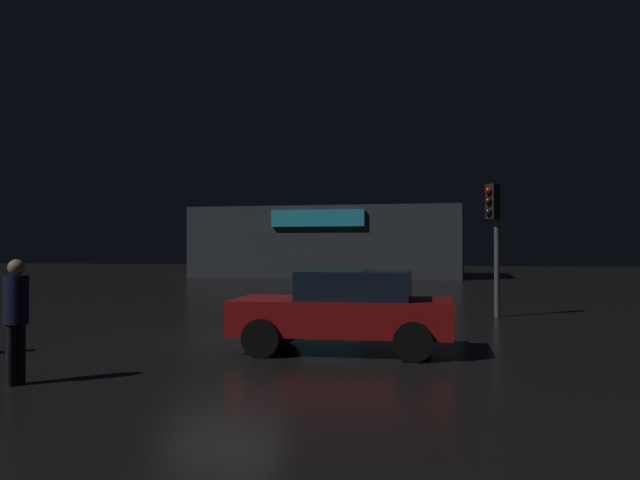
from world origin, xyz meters
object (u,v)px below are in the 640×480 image
at_px(traffic_signal_opposite, 494,222).
at_px(car_far, 346,309).
at_px(pedestrian, 16,311).
at_px(store_building, 333,243).

bearing_deg(traffic_signal_opposite, car_far, -113.06).
height_order(traffic_signal_opposite, pedestrian, traffic_signal_opposite).
bearing_deg(store_building, car_far, -78.09).
xyz_separation_m(store_building, pedestrian, (2.88, -36.74, -1.28)).
distance_m(traffic_signal_opposite, pedestrian, 13.05).
relative_size(store_building, traffic_signal_opposite, 4.73).
distance_m(store_building, pedestrian, 36.88).
bearing_deg(car_far, store_building, 101.91).
bearing_deg(traffic_signal_opposite, store_building, 110.90).
relative_size(store_building, car_far, 4.29).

